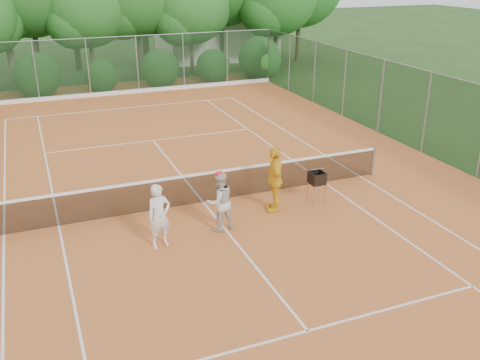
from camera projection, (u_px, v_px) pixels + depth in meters
name	position (u px, v px, depth m)	size (l,w,h in m)	color
ground	(204.00, 203.00, 15.85)	(120.00, 120.00, 0.00)	#234318
clay_court	(204.00, 203.00, 15.84)	(18.00, 36.00, 0.02)	#C6692D
club_building	(216.00, 37.00, 38.97)	(8.00, 5.00, 3.00)	beige
tennis_net	(203.00, 187.00, 15.64)	(11.97, 0.10, 1.10)	gray
player_white	(159.00, 216.00, 13.14)	(0.60, 0.39, 1.65)	silver
player_center_grp	(220.00, 201.00, 13.95)	(0.88, 0.73, 1.66)	beige
player_yellow	(275.00, 179.00, 15.04)	(1.12, 0.47, 1.91)	yellow
ball_hopper	(317.00, 179.00, 15.59)	(0.42, 0.42, 0.95)	gray
stray_ball_a	(39.00, 130.00, 22.55)	(0.07, 0.07, 0.07)	#C4E735
stray_ball_b	(93.00, 122.00, 23.68)	(0.07, 0.07, 0.07)	#B7D932
stray_ball_c	(178.00, 121.00, 23.83)	(0.07, 0.07, 0.07)	#DDEC36
court_markings	(204.00, 203.00, 15.84)	(11.03, 23.83, 0.01)	white
fence_back	(113.00, 66.00, 28.13)	(18.07, 0.07, 3.00)	#19381E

